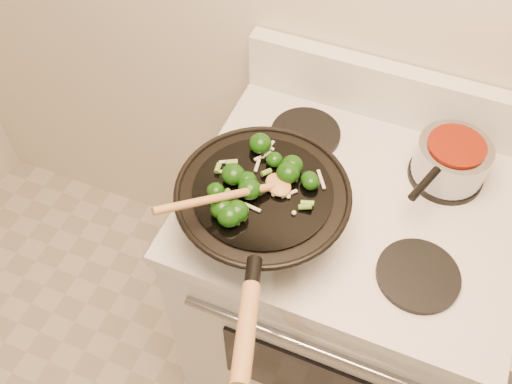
% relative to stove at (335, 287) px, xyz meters
% --- Properties ---
extents(stove, '(0.78, 0.67, 1.08)m').
position_rel_stove_xyz_m(stove, '(0.00, 0.00, 0.00)').
color(stove, white).
rests_on(stove, ground).
extents(wok, '(0.38, 0.62, 0.20)m').
position_rel_stove_xyz_m(wok, '(-0.18, -0.16, 0.53)').
color(wok, black).
rests_on(wok, stove).
extents(stirfry, '(0.25, 0.26, 0.04)m').
position_rel_stove_xyz_m(stirfry, '(-0.20, -0.15, 0.60)').
color(stirfry, '#103808').
rests_on(stirfry, wok).
extents(wooden_spoon, '(0.23, 0.25, 0.09)m').
position_rel_stove_xyz_m(wooden_spoon, '(-0.20, -0.19, 0.61)').
color(wooden_spoon, '#B07C45').
rests_on(wooden_spoon, wok).
extents(saucepan, '(0.17, 0.27, 0.10)m').
position_rel_stove_xyz_m(saucepan, '(0.18, 0.15, 0.51)').
color(saucepan, '#96989E').
rests_on(saucepan, stove).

